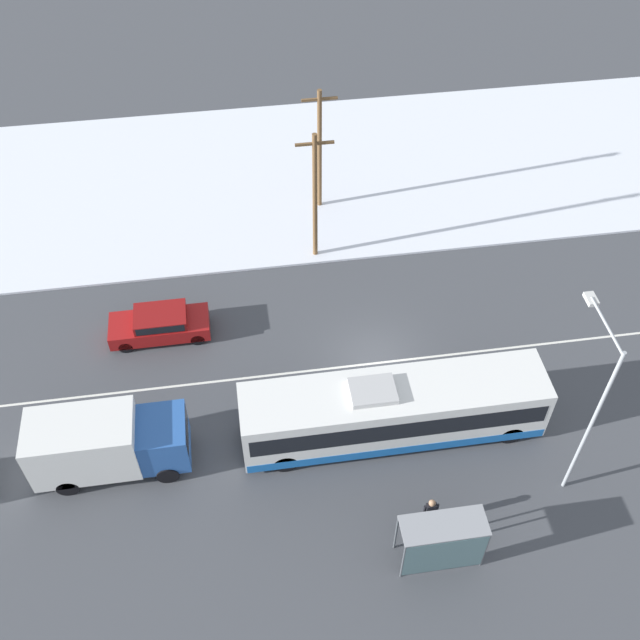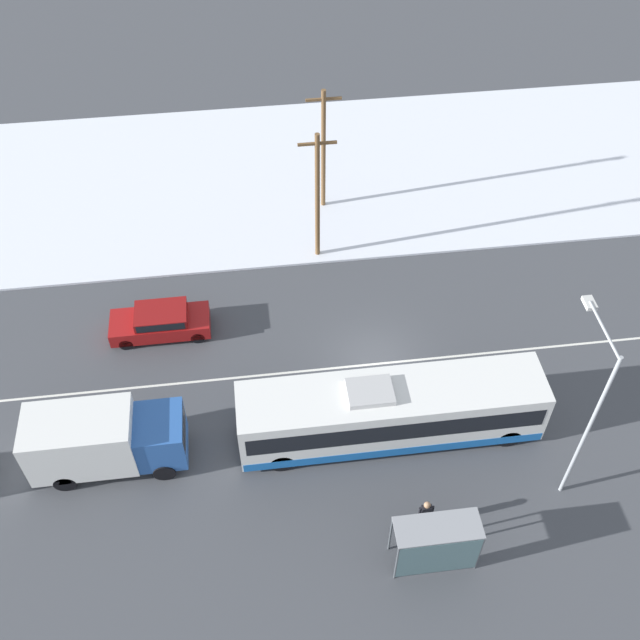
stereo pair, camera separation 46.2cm
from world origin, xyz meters
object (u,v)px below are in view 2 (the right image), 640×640
streetlamp (589,401)px  utility_pole_snowlot (323,149)px  sedan_car (161,321)px  box_truck (102,439)px  city_bus (391,412)px  bus_shelter (438,544)px  pedestrian_at_stop (426,512)px  utility_pole_roadside (317,196)px

streetlamp → utility_pole_snowlot: streetlamp is taller
sedan_car → utility_pole_snowlot: 12.41m
box_truck → city_bus: bearing=-0.2°
sedan_car → bus_shelter: bus_shelter is taller
box_truck → bus_shelter: 13.37m
sedan_car → pedestrian_at_stop: size_ratio=2.81×
city_bus → bus_shelter: city_bus is taller
city_bus → streetlamp: 7.78m
bus_shelter → utility_pole_snowlot: utility_pole_snowlot is taller
pedestrian_at_stop → city_bus: bearing=97.4°
city_bus → utility_pole_roadside: size_ratio=1.69×
bus_shelter → utility_pole_roadside: (-2.12, 17.19, 2.16)m
city_bus → bus_shelter: bearing=-84.7°
streetlamp → pedestrian_at_stop: bearing=-166.7°
pedestrian_at_stop → sedan_car: bearing=131.9°
city_bus → sedan_car: bearing=143.9°
city_bus → pedestrian_at_stop: 4.33m
pedestrian_at_stop → streetlamp: size_ratio=0.20×
city_bus → streetlamp: (6.24, -2.91, 3.61)m
bus_shelter → pedestrian_at_stop: bearing=89.7°
box_truck → utility_pole_roadside: (9.86, 11.26, 2.20)m
city_bus → bus_shelter: 5.92m
sedan_car → utility_pole_roadside: bearing=-150.7°
city_bus → pedestrian_at_stop: size_ratio=7.57×
sedan_car → streetlamp: (15.68, -9.80, 4.35)m
box_truck → pedestrian_at_stop: (11.99, -4.31, -0.64)m
box_truck → utility_pole_roadside: utility_pole_roadside is taller
sedan_car → bus_shelter: size_ratio=1.49×
pedestrian_at_stop → utility_pole_snowlot: bearing=93.9°
city_bus → sedan_car: 11.71m
box_truck → streetlamp: bearing=-9.5°
bus_shelter → utility_pole_roadside: bearing=97.0°
utility_pole_roadside → utility_pole_snowlot: size_ratio=1.02×
pedestrian_at_stop → utility_pole_snowlot: 19.76m
pedestrian_at_stop → streetlamp: bearing=13.3°
box_truck → utility_pole_roadside: 15.12m
city_bus → utility_pole_snowlot: size_ratio=1.73×
bus_shelter → utility_pole_roadside: 17.46m
utility_pole_roadside → bus_shelter: bearing=-83.0°
city_bus → pedestrian_at_stop: bearing=-82.6°
streetlamp → utility_pole_snowlot: (-7.02, 18.18, -1.39)m
city_bus → box_truck: bearing=179.8°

